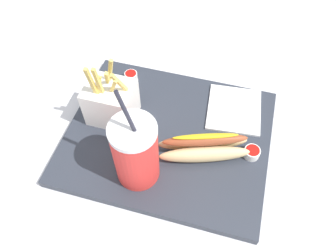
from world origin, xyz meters
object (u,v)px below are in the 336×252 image
Objects in this scene: ketchup_cup_2 at (252,152)px; soda_cup at (136,152)px; fries_basket at (111,102)px; napkin_stack at (234,109)px; hot_dog_1 at (204,147)px; ketchup_cup_1 at (131,76)px.

soda_cup is at bearing 25.14° from ketchup_cup_2.
napkin_stack is (-0.26, -0.09, -0.05)m from fries_basket.
hot_dog_1 is at bearing 71.24° from napkin_stack.
ketchup_cup_1 is at bearing -6.25° from napkin_stack.
fries_basket is at bearing -50.80° from soda_cup.
soda_cup is 1.24× the size of hot_dog_1.
soda_cup reaches higher than ketchup_cup_1.
ketchup_cup_2 is 0.25× the size of napkin_stack.
napkin_stack is (-0.16, -0.21, -0.07)m from soda_cup.
napkin_stack is at bearing -108.76° from hot_dog_1.
ketchup_cup_2 is at bearing 176.18° from fries_basket.
fries_basket is at bearing 89.47° from ketchup_cup_1.
soda_cup is 7.73× the size of ketchup_cup_1.
ketchup_cup_1 is at bearing -23.93° from ketchup_cup_2.
fries_basket is 0.31m from ketchup_cup_2.
soda_cup reaches higher than fries_basket.
soda_cup is at bearing 52.55° from napkin_stack.
ketchup_cup_2 is at bearing -167.14° from hot_dog_1.
ketchup_cup_2 reaches higher than napkin_stack.
fries_basket reaches higher than hot_dog_1.
soda_cup reaches higher than hot_dog_1.
hot_dog_1 reaches higher than ketchup_cup_2.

